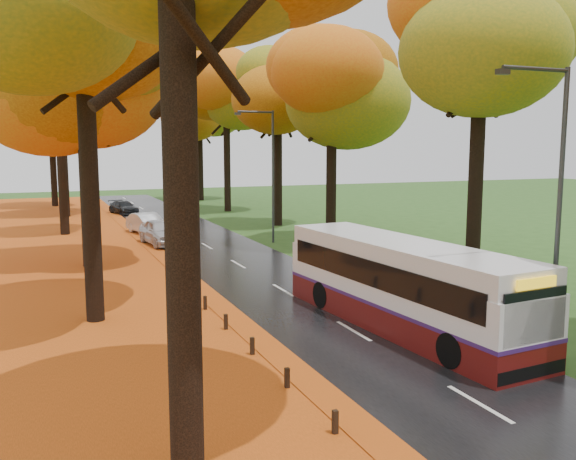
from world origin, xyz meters
TOP-DOWN VIEW (x-y plane):
  - road at (0.00, 25.00)m, footprint 6.50×90.00m
  - centre_line at (0.00, 25.00)m, footprint 0.12×90.00m
  - leaf_verge at (-9.00, 25.00)m, footprint 12.00×90.00m
  - leaf_drift at (-3.05, 25.00)m, footprint 0.90×90.00m
  - trees_left at (-7.18, 27.06)m, footprint 9.20×74.00m
  - trees_right at (7.19, 26.91)m, footprint 9.30×74.20m
  - bollard_row at (-3.70, 4.70)m, footprint 0.11×23.51m
  - streetlamp_near at (3.95, 8.00)m, footprint 2.45×0.18m
  - streetlamp_mid at (3.95, 30.00)m, footprint 2.45×0.18m
  - streetlamp_far at (3.95, 52.00)m, footprint 2.45×0.18m
  - bus at (1.64, 11.80)m, footprint 3.27×10.84m
  - car_white at (-2.35, 31.62)m, footprint 2.33×4.68m
  - car_silver at (-2.35, 36.54)m, footprint 2.41×4.42m
  - car_dark at (-2.19, 49.67)m, footprint 2.50×4.10m

SIDE VIEW (x-z plane):
  - leaf_verge at x=-9.00m, z-range 0.00..0.02m
  - road at x=0.00m, z-range 0.00..0.04m
  - leaf_drift at x=-3.05m, z-range 0.04..0.05m
  - centre_line at x=0.00m, z-range 0.04..0.05m
  - bollard_row at x=-3.70m, z-range 0.00..0.52m
  - car_dark at x=-2.19m, z-range 0.04..1.15m
  - car_silver at x=-2.35m, z-range 0.04..1.42m
  - car_white at x=-2.35m, z-range 0.04..1.57m
  - bus at x=1.64m, z-range 0.11..2.92m
  - streetlamp_near at x=3.95m, z-range 0.71..8.71m
  - streetlamp_mid at x=3.95m, z-range 0.71..8.71m
  - streetlamp_far at x=3.95m, z-range 0.71..8.71m
  - trees_left at x=-7.18m, z-range 2.59..16.48m
  - trees_right at x=7.19m, z-range 2.71..16.67m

